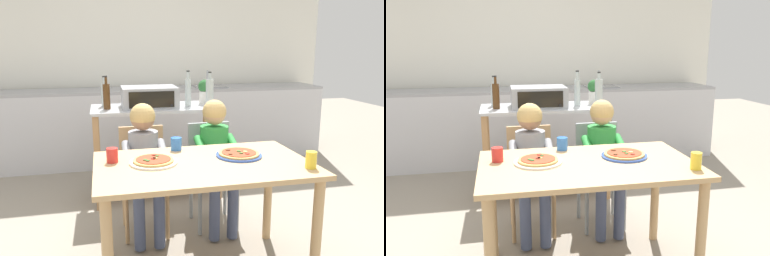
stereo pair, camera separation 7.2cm
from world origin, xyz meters
TOP-DOWN VIEW (x-y plane):
  - ground_plane at (0.00, 1.16)m, footprint 11.58×11.58m
  - back_wall_tiled at (0.00, 2.96)m, footprint 4.85×0.12m
  - kitchen_counter at (0.00, 2.55)m, footprint 4.37×0.60m
  - kitchen_island_cart at (-0.09, 1.38)m, footprint 1.18×0.54m
  - toaster_oven at (-0.15, 1.36)m, footprint 0.50×0.37m
  - bottle_clear_vinegar at (-0.54, 1.33)m, footprint 0.06×0.06m
  - bottle_squat_spirits at (0.21, 1.34)m, footprint 0.06×0.06m
  - bottle_tall_green_wine at (-0.56, 1.52)m, footprint 0.06×0.06m
  - bottle_slim_sauce at (0.39, 1.23)m, footprint 0.07×0.07m
  - potted_herb_plant at (0.40, 1.44)m, footprint 0.13×0.13m
  - dining_table at (0.00, 0.00)m, footprint 1.30×0.79m
  - dining_chair_left at (-0.30, 0.68)m, footprint 0.36×0.36m
  - dining_chair_right at (0.26, 0.69)m, footprint 0.36×0.36m
  - child_in_grey_shirt at (-0.30, 0.56)m, footprint 0.32×0.42m
  - child_in_green_shirt at (0.26, 0.57)m, footprint 0.32×0.42m
  - pizza_plate_white at (-0.30, 0.06)m, footprint 0.29×0.29m
  - pizza_plate_blue_rimmed at (0.26, 0.08)m, footprint 0.29×0.29m
  - drinking_cup_blue at (-0.11, 0.32)m, footprint 0.07×0.07m
  - drinking_cup_red at (-0.54, 0.14)m, footprint 0.07×0.07m
  - drinking_cup_yellow at (0.58, -0.24)m, footprint 0.06×0.06m

SIDE VIEW (x-z plane):
  - ground_plane at x=0.00m, z-range 0.00..0.00m
  - kitchen_counter at x=0.00m, z-range -0.10..1.01m
  - dining_chair_left at x=-0.30m, z-range 0.07..0.89m
  - dining_chair_right at x=0.26m, z-range 0.07..0.89m
  - kitchen_island_cart at x=-0.09m, z-range 0.15..1.02m
  - dining_table at x=0.00m, z-range 0.26..1.01m
  - child_in_grey_shirt at x=-0.30m, z-range 0.15..1.15m
  - child_in_green_shirt at x=0.26m, z-range 0.15..1.16m
  - pizza_plate_white at x=-0.30m, z-range 0.74..0.77m
  - pizza_plate_blue_rimmed at x=0.26m, z-range 0.74..0.77m
  - drinking_cup_blue at x=-0.11m, z-range 0.74..0.83m
  - drinking_cup_red at x=-0.54m, z-range 0.74..0.83m
  - drinking_cup_yellow at x=0.58m, z-range 0.74..0.84m
  - toaster_oven at x=-0.15m, z-range 0.87..1.06m
  - bottle_tall_green_wine at x=-0.56m, z-range 0.84..1.12m
  - bottle_clear_vinegar at x=-0.54m, z-range 0.84..1.14m
  - potted_herb_plant at x=0.40m, z-range 0.88..1.12m
  - bottle_slim_sauce at x=0.39m, z-range 0.84..1.17m
  - bottle_squat_spirits at x=0.21m, z-range 0.84..1.17m
  - back_wall_tiled at x=0.00m, z-range 0.00..2.70m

